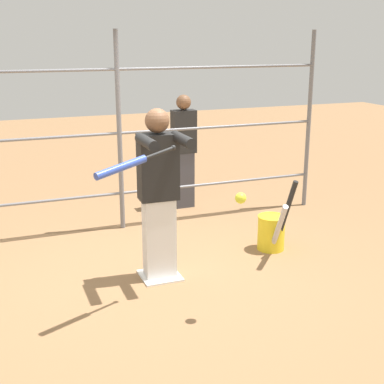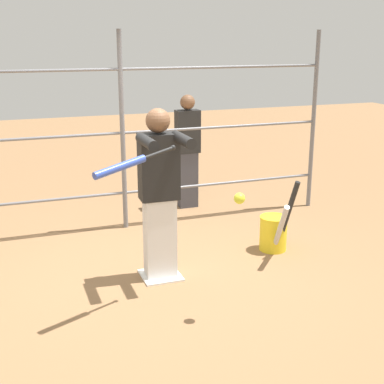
{
  "view_description": "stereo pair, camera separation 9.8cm",
  "coord_description": "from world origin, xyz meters",
  "px_view_note": "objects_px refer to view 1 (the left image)",
  "views": [
    {
      "loc": [
        1.53,
        4.9,
        2.42
      ],
      "look_at": [
        -0.2,
        0.42,
        1.01
      ],
      "focal_mm": 50.0,
      "sensor_mm": 36.0,
      "label": 1
    },
    {
      "loc": [
        1.43,
        4.94,
        2.42
      ],
      "look_at": [
        -0.2,
        0.42,
        1.01
      ],
      "focal_mm": 50.0,
      "sensor_mm": 36.0,
      "label": 2
    }
  ],
  "objects_px": {
    "baseball_bat_swinging": "(128,165)",
    "softball_in_flight": "(241,198)",
    "batter": "(159,190)",
    "bystander_behind_fence": "(184,150)",
    "bat_bucket": "(272,231)"
  },
  "relations": [
    {
      "from": "baseball_bat_swinging",
      "to": "softball_in_flight",
      "type": "height_order",
      "value": "baseball_bat_swinging"
    },
    {
      "from": "batter",
      "to": "bystander_behind_fence",
      "type": "bearing_deg",
      "value": -116.01
    },
    {
      "from": "batter",
      "to": "softball_in_flight",
      "type": "relative_size",
      "value": 18.31
    },
    {
      "from": "bat_bucket",
      "to": "bystander_behind_fence",
      "type": "distance_m",
      "value": 2.07
    },
    {
      "from": "baseball_bat_swinging",
      "to": "bystander_behind_fence",
      "type": "distance_m",
      "value": 3.27
    },
    {
      "from": "batter",
      "to": "bat_bucket",
      "type": "xyz_separation_m",
      "value": [
        -1.45,
        -0.24,
        -0.72
      ]
    },
    {
      "from": "bat_bucket",
      "to": "batter",
      "type": "bearing_deg",
      "value": 9.43
    },
    {
      "from": "softball_in_flight",
      "to": "bystander_behind_fence",
      "type": "xyz_separation_m",
      "value": [
        -0.67,
        -3.2,
        -0.26
      ]
    },
    {
      "from": "batter",
      "to": "bystander_behind_fence",
      "type": "distance_m",
      "value": 2.43
    },
    {
      "from": "batter",
      "to": "bystander_behind_fence",
      "type": "relative_size",
      "value": 1.07
    },
    {
      "from": "baseball_bat_swinging",
      "to": "batter",
      "type": "bearing_deg",
      "value": -125.58
    },
    {
      "from": "batter",
      "to": "bat_bucket",
      "type": "distance_m",
      "value": 1.64
    },
    {
      "from": "batter",
      "to": "baseball_bat_swinging",
      "type": "relative_size",
      "value": 2.17
    },
    {
      "from": "batter",
      "to": "softball_in_flight",
      "type": "xyz_separation_m",
      "value": [
        -0.4,
        1.02,
        0.16
      ]
    },
    {
      "from": "baseball_bat_swinging",
      "to": "bat_bucket",
      "type": "xyz_separation_m",
      "value": [
        -1.92,
        -0.9,
        -1.16
      ]
    }
  ]
}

